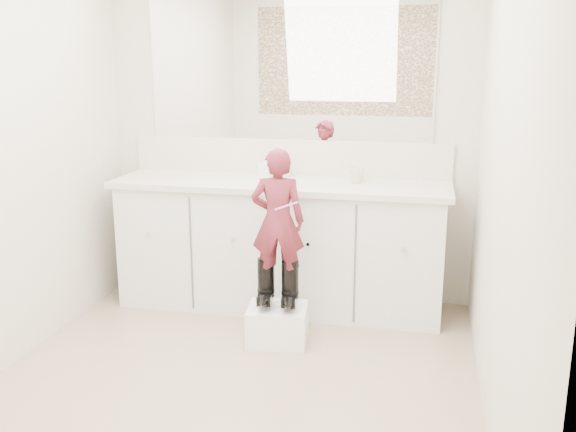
# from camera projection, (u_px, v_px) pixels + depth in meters

# --- Properties ---
(floor) EXTENTS (3.00, 3.00, 0.00)m
(floor) POSITION_uv_depth(u_px,v_px,m) (229.00, 390.00, 3.39)
(floor) COLOR #867557
(floor) RESTS_ON ground
(wall_back) EXTENTS (2.60, 0.00, 2.60)m
(wall_back) POSITION_uv_depth(u_px,v_px,m) (289.00, 131.00, 4.52)
(wall_back) COLOR beige
(wall_back) RESTS_ON floor
(wall_front) EXTENTS (2.60, 0.00, 2.60)m
(wall_front) POSITION_uv_depth(u_px,v_px,m) (47.00, 258.00, 1.68)
(wall_front) COLOR beige
(wall_front) RESTS_ON floor
(wall_right) EXTENTS (0.00, 3.00, 3.00)m
(wall_right) POSITION_uv_depth(u_px,v_px,m) (505.00, 176.00, 2.83)
(wall_right) COLOR beige
(wall_right) RESTS_ON floor
(vanity_cabinet) EXTENTS (2.20, 0.55, 0.85)m
(vanity_cabinet) POSITION_uv_depth(u_px,v_px,m) (280.00, 247.00, 4.45)
(vanity_cabinet) COLOR silver
(vanity_cabinet) RESTS_ON floor
(countertop) EXTENTS (2.28, 0.58, 0.04)m
(countertop) POSITION_uv_depth(u_px,v_px,m) (280.00, 185.00, 4.32)
(countertop) COLOR beige
(countertop) RESTS_ON vanity_cabinet
(backsplash) EXTENTS (2.28, 0.03, 0.25)m
(backsplash) POSITION_uv_depth(u_px,v_px,m) (288.00, 157.00, 4.55)
(backsplash) COLOR beige
(backsplash) RESTS_ON countertop
(mirror) EXTENTS (2.00, 0.02, 1.00)m
(mirror) POSITION_uv_depth(u_px,v_px,m) (288.00, 67.00, 4.40)
(mirror) COLOR white
(mirror) RESTS_ON wall_back
(dot_panel) EXTENTS (2.00, 0.01, 1.20)m
(dot_panel) POSITION_uv_depth(u_px,v_px,m) (32.00, 83.00, 1.58)
(dot_panel) COLOR #472819
(dot_panel) RESTS_ON wall_front
(faucet) EXTENTS (0.08, 0.08, 0.10)m
(faucet) POSITION_uv_depth(u_px,v_px,m) (285.00, 170.00, 4.46)
(faucet) COLOR silver
(faucet) RESTS_ON countertop
(cup) EXTENTS (0.13, 0.13, 0.10)m
(cup) POSITION_uv_depth(u_px,v_px,m) (357.00, 175.00, 4.27)
(cup) COLOR beige
(cup) RESTS_ON countertop
(soap_bottle) EXTENTS (0.10, 0.10, 0.18)m
(soap_bottle) POSITION_uv_depth(u_px,v_px,m) (265.00, 166.00, 4.39)
(soap_bottle) COLOR silver
(soap_bottle) RESTS_ON countertop
(step_stool) EXTENTS (0.39, 0.33, 0.23)m
(step_stool) POSITION_uv_depth(u_px,v_px,m) (277.00, 324.00, 3.93)
(step_stool) COLOR white
(step_stool) RESTS_ON floor
(boot_left) EXTENTS (0.13, 0.21, 0.30)m
(boot_left) POSITION_uv_depth(u_px,v_px,m) (266.00, 282.00, 3.90)
(boot_left) COLOR black
(boot_left) RESTS_ON step_stool
(boot_right) EXTENTS (0.13, 0.21, 0.30)m
(boot_right) POSITION_uv_depth(u_px,v_px,m) (290.00, 284.00, 3.87)
(boot_right) COLOR black
(boot_right) RESTS_ON step_stool
(toddler) EXTENTS (0.34, 0.24, 0.87)m
(toddler) POSITION_uv_depth(u_px,v_px,m) (278.00, 221.00, 3.79)
(toddler) COLOR #A5333E
(toddler) RESTS_ON step_stool
(toothbrush) EXTENTS (0.14, 0.03, 0.06)m
(toothbrush) POSITION_uv_depth(u_px,v_px,m) (286.00, 206.00, 3.67)
(toothbrush) COLOR #FB61BB
(toothbrush) RESTS_ON toddler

